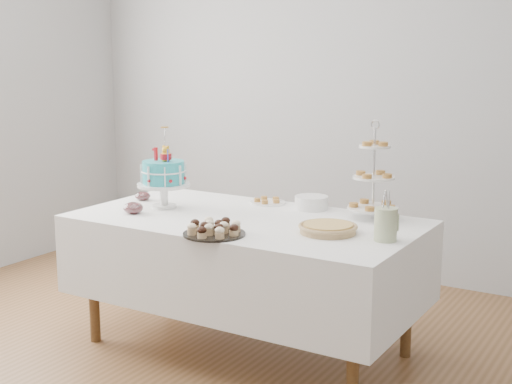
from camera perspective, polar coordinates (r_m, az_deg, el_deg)
The scene contains 12 objects.
floor at distance 3.98m, azimuth -3.14°, elevation -13.83°, with size 5.00×5.00×0.00m, color brown.
walls at distance 3.62m, azimuth -3.36°, elevation 5.94°, with size 5.04×4.04×2.70m.
table at distance 4.02m, azimuth -0.80°, elevation -5.25°, with size 1.92×1.02×0.77m.
birthday_cake at distance 4.23m, azimuth -7.39°, elevation 0.47°, with size 0.31×0.31×0.48m.
cupcake_tray at distance 3.60m, azimuth -3.37°, elevation -2.90°, with size 0.32×0.32×0.07m.
pie at distance 3.65m, azimuth 5.78°, elevation -2.87°, with size 0.30×0.30×0.05m.
tiered_stand at distance 3.96m, azimuth 9.40°, elevation 1.11°, with size 0.28×0.28×0.55m.
plate_stack at distance 4.20m, azimuth 4.45°, elevation -0.85°, with size 0.20×0.20×0.08m.
pastry_plate at distance 4.34m, azimuth 0.94°, elevation -0.74°, with size 0.22×0.22×0.03m.
jam_bowl_a at distance 4.13m, azimuth -9.79°, elevation -1.28°, with size 0.11×0.11×0.07m.
jam_bowl_b at distance 4.49m, azimuth -9.04°, elevation -0.33°, with size 0.09×0.09×0.06m.
utensil_pitcher at distance 3.52m, azimuth 10.35°, elevation -2.46°, with size 0.12×0.11×0.25m.
Camera 1 is at (2.05, -2.97, 1.67)m, focal length 50.00 mm.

